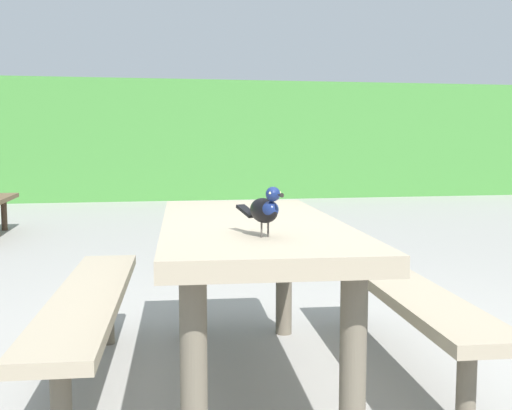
{
  "coord_description": "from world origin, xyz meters",
  "views": [
    {
      "loc": [
        -0.66,
        -2.54,
        1.08
      ],
      "look_at": [
        -0.22,
        -0.24,
        0.84
      ],
      "focal_mm": 43.38,
      "sensor_mm": 36.0,
      "label": 1
    }
  ],
  "objects": [
    {
      "name": "hedge_wall",
      "position": [
        0.0,
        9.54,
        1.1
      ],
      "size": [
        28.0,
        1.64,
        2.19
      ],
      "primitive_type": "cube",
      "color": "#428438",
      "rests_on": "ground"
    },
    {
      "name": "ground_plane",
      "position": [
        0.0,
        0.0,
        0.0
      ],
      "size": [
        60.0,
        60.0,
        0.0
      ],
      "primitive_type": "plane",
      "color": "gray"
    },
    {
      "name": "picnic_table_foreground",
      "position": [
        -0.19,
        0.09,
        0.56
      ],
      "size": [
        1.79,
        1.85,
        0.74
      ],
      "color": "gray",
      "rests_on": "ground"
    },
    {
      "name": "bird_grackle",
      "position": [
        -0.22,
        -0.4,
        0.84
      ],
      "size": [
        0.14,
        0.28,
        0.18
      ],
      "color": "black",
      "rests_on": "picnic_table_foreground"
    }
  ]
}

